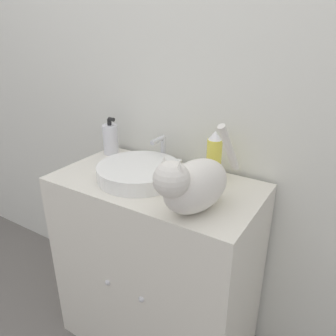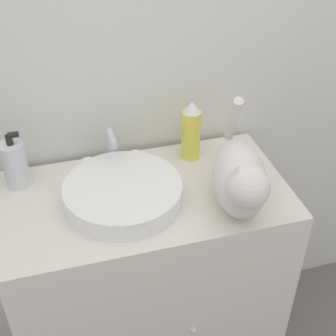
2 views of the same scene
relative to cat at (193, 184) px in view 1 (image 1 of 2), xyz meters
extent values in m
cube|color=silver|center=(-0.24, 0.40, 0.29)|extent=(6.00, 0.05, 2.50)
cube|color=silver|center=(-0.24, 0.13, -0.53)|extent=(0.85, 0.46, 0.86)
sphere|color=silver|center=(-0.32, -0.10, -0.49)|extent=(0.02, 0.02, 0.02)
sphere|color=silver|center=(-0.15, -0.10, -0.49)|extent=(0.02, 0.02, 0.02)
cylinder|color=white|center=(-0.31, 0.12, -0.07)|extent=(0.34, 0.34, 0.06)
cylinder|color=silver|center=(-0.31, 0.30, -0.04)|extent=(0.02, 0.02, 0.13)
cylinder|color=silver|center=(-0.31, 0.26, 0.02)|extent=(0.02, 0.09, 0.02)
cylinder|color=white|center=(-0.38, 0.30, -0.08)|extent=(0.03, 0.03, 0.03)
cylinder|color=white|center=(-0.23, 0.30, -0.08)|extent=(0.03, 0.03, 0.03)
ellipsoid|color=silver|center=(0.00, 0.02, -0.01)|extent=(0.21, 0.30, 0.18)
sphere|color=silver|center=(-0.02, -0.09, 0.05)|extent=(0.14, 0.14, 0.12)
cone|color=silver|center=(-0.05, -0.09, 0.09)|extent=(0.04, 0.04, 0.04)
cone|color=silver|center=(0.01, -0.10, 0.09)|extent=(0.04, 0.04, 0.04)
cylinder|color=silver|center=(0.05, 0.18, 0.08)|extent=(0.06, 0.13, 0.20)
cylinder|color=silver|center=(-0.60, 0.28, -0.03)|extent=(0.07, 0.07, 0.14)
cylinder|color=black|center=(-0.60, 0.28, 0.06)|extent=(0.02, 0.02, 0.03)
cylinder|color=black|center=(-0.58, 0.28, 0.07)|extent=(0.03, 0.02, 0.02)
cylinder|color=#EADB4C|center=(-0.05, 0.28, -0.02)|extent=(0.06, 0.06, 0.17)
cone|color=white|center=(-0.05, 0.28, 0.08)|extent=(0.06, 0.06, 0.04)
camera|label=1|loc=(0.44, -0.85, 0.47)|focal=35.00mm
camera|label=2|loc=(-0.46, -0.92, 0.78)|focal=50.00mm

